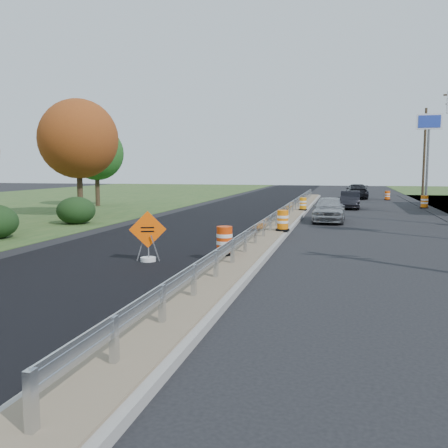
% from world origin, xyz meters
% --- Properties ---
extents(ground, '(140.00, 140.00, 0.00)m').
position_xyz_m(ground, '(0.00, 0.00, 0.00)').
color(ground, black).
rests_on(ground, ground).
extents(milled_overlay, '(7.20, 120.00, 0.01)m').
position_xyz_m(milled_overlay, '(-4.40, 10.00, 0.01)').
color(milled_overlay, black).
rests_on(milled_overlay, ground).
extents(median, '(1.60, 55.00, 0.23)m').
position_xyz_m(median, '(0.00, 8.00, 0.11)').
color(median, gray).
rests_on(median, ground).
extents(guardrail, '(0.10, 46.15, 0.72)m').
position_xyz_m(guardrail, '(0.00, 9.00, 0.73)').
color(guardrail, silver).
rests_on(guardrail, median).
extents(pylon_sign_north, '(2.20, 0.30, 7.90)m').
position_xyz_m(pylon_sign_north, '(10.50, 30.00, 6.48)').
color(pylon_sign_north, slate).
rests_on(pylon_sign_north, ground).
extents(utility_pole_north, '(1.90, 0.26, 9.40)m').
position_xyz_m(utility_pole_north, '(11.50, 39.00, 4.93)').
color(utility_pole_north, '#473523').
rests_on(utility_pole_north, ground).
extents(hedge_north, '(2.09, 2.09, 1.52)m').
position_xyz_m(hedge_north, '(-11.00, 6.00, 0.76)').
color(hedge_north, black).
rests_on(hedge_north, ground).
extents(tree_near_red, '(4.95, 4.95, 7.35)m').
position_xyz_m(tree_near_red, '(-13.00, 10.00, 4.86)').
color(tree_near_red, '#473523').
rests_on(tree_near_red, ground).
extents(tree_near_back, '(4.29, 4.29, 6.37)m').
position_xyz_m(tree_near_back, '(-16.00, 18.00, 4.21)').
color(tree_near_back, '#473523').
rests_on(tree_near_back, ground).
extents(caution_sign, '(1.15, 0.51, 1.68)m').
position_xyz_m(caution_sign, '(-3.00, -3.33, 0.43)').
color(caution_sign, white).
rests_on(caution_sign, ground).
extents(barrel_median_near, '(0.64, 0.64, 0.94)m').
position_xyz_m(barrel_median_near, '(-0.55, -2.75, 0.68)').
color(barrel_median_near, black).
rests_on(barrel_median_near, median).
extents(barrel_median_mid, '(0.64, 0.64, 0.94)m').
position_xyz_m(barrel_median_mid, '(0.55, 4.04, 0.68)').
color(barrel_median_mid, black).
rests_on(barrel_median_mid, median).
extents(barrel_median_far, '(0.58, 0.58, 0.84)m').
position_xyz_m(barrel_median_far, '(0.55, 15.45, 0.64)').
color(barrel_median_far, black).
rests_on(barrel_median_far, median).
extents(barrel_shoulder_mid, '(0.67, 0.67, 0.98)m').
position_xyz_m(barrel_shoulder_mid, '(9.20, 21.86, 0.47)').
color(barrel_shoulder_mid, black).
rests_on(barrel_shoulder_mid, ground).
extents(barrel_shoulder_far, '(0.59, 0.59, 0.87)m').
position_xyz_m(barrel_shoulder_far, '(7.26, 31.33, 0.42)').
color(barrel_shoulder_far, black).
rests_on(barrel_shoulder_far, ground).
extents(car_silver, '(1.83, 4.38, 1.48)m').
position_xyz_m(car_silver, '(2.43, 10.50, 0.74)').
color(car_silver, '#A1A2A6').
rests_on(car_silver, ground).
extents(car_dark_mid, '(1.52, 4.08, 1.33)m').
position_xyz_m(car_dark_mid, '(3.71, 20.44, 0.67)').
color(car_dark_mid, black).
rests_on(car_dark_mid, ground).
extents(car_dark_far, '(2.23, 5.10, 1.46)m').
position_xyz_m(car_dark_far, '(4.48, 33.28, 0.73)').
color(car_dark_far, black).
rests_on(car_dark_far, ground).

